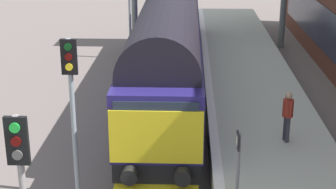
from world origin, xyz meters
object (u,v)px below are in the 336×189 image
(signal_post_mid, at_px, (72,99))
(signal_post_far, at_px, (130,7))
(waiting_passenger, at_px, (288,112))
(diesel_locomotive, at_px, (169,41))
(platform_number_sign, at_px, (238,162))

(signal_post_mid, height_order, signal_post_far, signal_post_mid)
(waiting_passenger, bearing_deg, diesel_locomotive, 16.27)
(signal_post_far, bearing_deg, signal_post_mid, -90.00)
(diesel_locomotive, distance_m, signal_post_far, 6.43)
(signal_post_mid, distance_m, platform_number_sign, 5.13)
(platform_number_sign, distance_m, waiting_passenger, 4.87)
(signal_post_far, height_order, waiting_passenger, signal_post_far)
(signal_post_mid, relative_size, signal_post_far, 1.01)
(signal_post_mid, height_order, platform_number_sign, signal_post_mid)
(signal_post_far, bearing_deg, waiting_passenger, -64.16)
(diesel_locomotive, xyz_separation_m, platform_number_sign, (2.06, -11.64, -0.07))
(diesel_locomotive, xyz_separation_m, signal_post_far, (-2.36, 5.97, 0.42))
(signal_post_far, xyz_separation_m, platform_number_sign, (4.42, -17.61, -0.49))
(signal_post_mid, distance_m, waiting_passenger, 6.74)
(diesel_locomotive, bearing_deg, platform_number_sign, -79.94)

